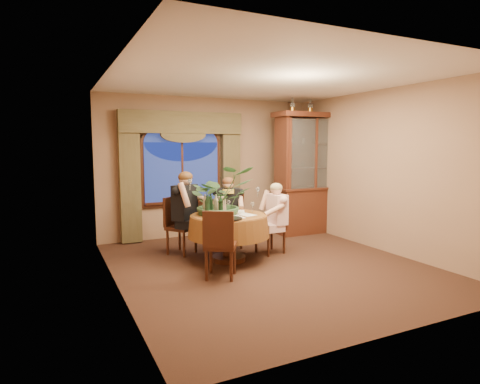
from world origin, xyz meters
name	(u,v)px	position (x,y,z in m)	size (l,w,h in m)	color
floor	(269,266)	(0.00, 0.00, 0.00)	(5.00, 5.00, 0.00)	black
wall_back	(209,167)	(0.00, 2.50, 1.40)	(4.50, 4.50, 0.00)	#88664D
wall_right	(382,171)	(2.25, 0.00, 1.40)	(5.00, 5.00, 0.00)	#88664D
ceiling	(271,79)	(0.00, 0.00, 2.80)	(5.00, 5.00, 0.00)	white
window	(182,173)	(-0.60, 2.43, 1.30)	(1.62, 0.10, 1.32)	navy
arched_transom	(182,133)	(-0.60, 2.43, 2.08)	(1.60, 0.06, 0.44)	navy
drapery_left	(130,181)	(-1.63, 2.38, 1.18)	(0.38, 0.14, 2.32)	#483E22
drapery_right	(231,177)	(0.43, 2.38, 1.18)	(0.38, 0.14, 2.32)	#483E22
swag_valance	(183,123)	(-0.60, 2.35, 2.28)	(2.45, 0.16, 0.42)	#483E22
dining_table	(229,238)	(-0.45, 0.51, 0.38)	(1.30, 1.30, 0.75)	maroon
china_cabinet	(309,173)	(1.96, 1.75, 1.26)	(1.54, 0.61, 2.51)	#3D1D14
oil_lamp_left	(292,104)	(1.52, 1.75, 2.68)	(0.11, 0.11, 0.34)	#A5722D
oil_lamp_center	(310,104)	(1.96, 1.75, 2.68)	(0.11, 0.11, 0.34)	#A5722D
oil_lamp_right	(327,105)	(2.40, 1.75, 2.68)	(0.11, 0.11, 0.34)	#A5722D
chair_right	(270,225)	(0.38, 0.64, 0.48)	(0.42, 0.42, 0.96)	black
chair_back_right	(232,220)	(-0.02, 1.33, 0.48)	(0.42, 0.42, 0.96)	black
chair_back	(182,226)	(-1.00, 1.25, 0.48)	(0.42, 0.42, 0.96)	black
chair_front_left	(221,244)	(-0.88, -0.18, 0.48)	(0.42, 0.42, 0.96)	black
person_pink	(277,219)	(0.45, 0.53, 0.61)	(0.44, 0.40, 1.22)	beige
person_back	(185,214)	(-0.97, 1.14, 0.71)	(0.51, 0.47, 1.42)	black
person_scarf	(228,212)	(-0.10, 1.31, 0.64)	(0.46, 0.42, 1.28)	black
stoneware_vase	(222,205)	(-0.52, 0.62, 0.89)	(0.15, 0.15, 0.28)	#A07B63
centerpiece_plant	(220,173)	(-0.53, 0.66, 1.40)	(1.04, 1.15, 0.90)	#30522F
olive_bowl	(233,213)	(-0.38, 0.47, 0.77)	(0.15, 0.15, 0.05)	#47572D
cheese_platter	(230,219)	(-0.60, 0.12, 0.76)	(0.36, 0.36, 0.02)	black
wine_bottle_0	(211,204)	(-0.69, 0.67, 0.92)	(0.07, 0.07, 0.33)	black
wine_bottle_1	(205,205)	(-0.81, 0.61, 0.92)	(0.07, 0.07, 0.33)	tan
wine_bottle_2	(207,206)	(-0.84, 0.44, 0.92)	(0.07, 0.07, 0.33)	black
wine_bottle_3	(216,205)	(-0.65, 0.54, 0.92)	(0.07, 0.07, 0.33)	tan
wine_bottle_4	(221,206)	(-0.62, 0.43, 0.92)	(0.07, 0.07, 0.33)	black
wine_bottle_5	(208,206)	(-0.81, 0.49, 0.92)	(0.07, 0.07, 0.33)	black
tasting_paper_0	(246,215)	(-0.21, 0.36, 0.75)	(0.21, 0.30, 0.00)	white
tasting_paper_1	(238,211)	(-0.20, 0.70, 0.75)	(0.21, 0.30, 0.00)	white
tasting_paper_2	(235,217)	(-0.46, 0.24, 0.75)	(0.21, 0.30, 0.00)	white
wine_glass_person_pink	(252,207)	(-0.02, 0.52, 0.84)	(0.07, 0.07, 0.18)	silver
wine_glass_person_back	(205,207)	(-0.72, 0.84, 0.84)	(0.07, 0.07, 0.18)	silver
wine_glass_person_scarf	(228,205)	(-0.28, 0.90, 0.84)	(0.07, 0.07, 0.18)	silver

